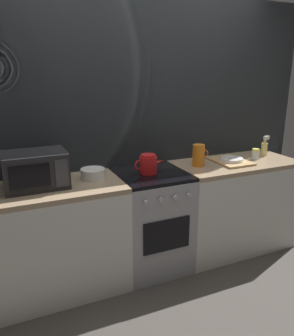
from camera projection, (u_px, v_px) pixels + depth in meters
ground_plane at (151, 264)px, 3.15m from camera, size 8.00×8.00×0.00m
back_wall at (137, 132)px, 3.09m from camera, size 3.60×0.05×2.40m
counter_left at (49, 241)px, 2.67m from camera, size 1.20×0.60×0.90m
stove_unit at (151, 221)px, 3.02m from camera, size 0.60×0.63×0.90m
counter_right at (233, 205)px, 3.37m from camera, size 1.20×0.60×0.90m
microwave at (35, 170)px, 2.52m from camera, size 0.46×0.35×0.27m
kettle at (148, 164)px, 2.86m from camera, size 0.28×0.15×0.17m
mixing_bowl at (93, 173)px, 2.74m from camera, size 0.20×0.20×0.08m
pitcher at (199, 155)px, 3.07m from camera, size 0.16×0.11×0.20m
dish_pile at (231, 160)px, 3.21m from camera, size 0.30×0.40×0.06m
spice_jar at (256, 154)px, 3.31m from camera, size 0.08×0.08×0.10m
spray_bottle at (264, 148)px, 3.44m from camera, size 0.08×0.06×0.20m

